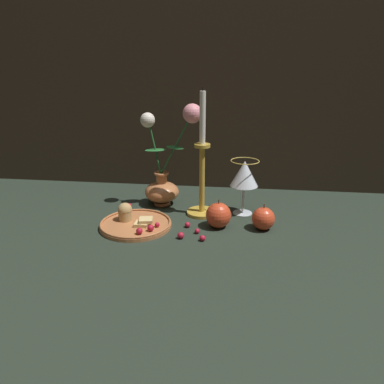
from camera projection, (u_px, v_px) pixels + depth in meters
The scene contains 13 objects.
ground_plane at pixel (184, 221), 1.15m from camera, with size 2.40×2.40×0.00m, color #232D23.
wall_back at pixel (198, 19), 1.28m from camera, with size 2.40×0.04×1.20m, color #2D2319.
vase at pixel (166, 173), 1.24m from camera, with size 0.20×0.12×0.34m.
plate_with_pastries at pixel (135, 222), 1.11m from camera, with size 0.21×0.21×0.06m.
wine_glass at pixel (244, 175), 1.16m from camera, with size 0.09×0.09×0.18m.
candlestick at pixel (202, 177), 1.16m from camera, with size 0.10×0.10×0.39m.
apple_beside_vase at pixel (218, 215), 1.10m from camera, with size 0.07×0.07×0.09m.
apple_near_glass at pixel (263, 219), 1.08m from camera, with size 0.07×0.07×0.08m.
berry_near_plate at pixel (197, 231), 1.06m from camera, with size 0.01×0.01×0.01m, color #AD192D.
berry_front_center at pixel (181, 235), 1.03m from camera, with size 0.02×0.02×0.02m, color #AD192D.
berry_by_glass_stem at pixel (129, 206), 1.24m from camera, with size 0.02×0.02×0.02m, color #AD192D.
berry_under_candlestick at pixel (188, 225), 1.10m from camera, with size 0.02×0.02×0.02m, color #AD192D.
berry_far_right at pixel (202, 238), 1.02m from camera, with size 0.02×0.02×0.02m, color #AD192D.
Camera 1 is at (0.15, -1.04, 0.47)m, focal length 35.00 mm.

